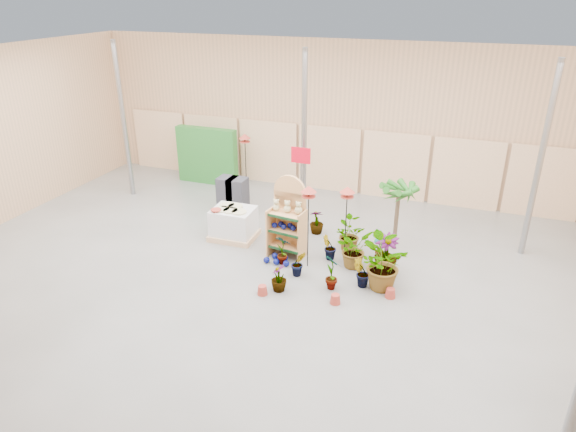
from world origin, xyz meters
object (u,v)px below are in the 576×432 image
Objects in this scene: pallet_stack at (234,223)px; bird_table_front at (309,192)px; display_shelf at (289,219)px; potted_plant_2 at (354,249)px.

pallet_stack is 0.58× the size of bird_table_front.
pallet_stack is (-1.58, 0.30, -0.49)m from display_shelf.
bird_table_front is 1.72m from potted_plant_2.
display_shelf is at bearing 177.61° from potted_plant_2.
display_shelf is 0.99× the size of bird_table_front.
bird_table_front reaches higher than pallet_stack.
display_shelf is 1.71× the size of pallet_stack.
pallet_stack is 3.18m from potted_plant_2.
bird_table_front is at bearing -159.29° from potted_plant_2.
bird_table_front reaches higher than display_shelf.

